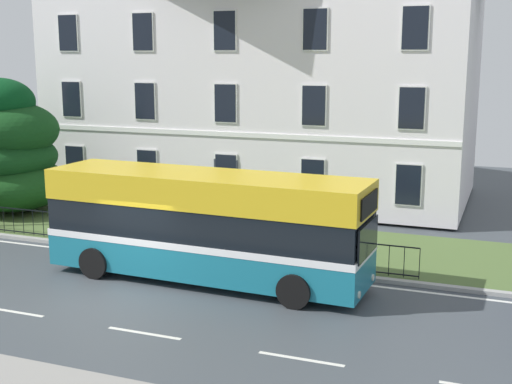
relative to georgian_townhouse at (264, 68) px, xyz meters
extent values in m
cube|color=#3F454B|center=(1.30, -15.57, -6.14)|extent=(60.00, 56.00, 0.06)
cube|color=silver|center=(1.30, -11.92, -6.10)|extent=(54.00, 0.14, 0.01)
cube|color=silver|center=(-0.70, -17.37, -6.10)|extent=(2.00, 0.12, 0.01)
cube|color=silver|center=(3.30, -17.37, -6.10)|extent=(2.00, 0.12, 0.01)
cube|color=silver|center=(7.30, -17.37, -6.10)|extent=(2.00, 0.12, 0.01)
cube|color=#9E9E99|center=(1.30, -11.45, -6.05)|extent=(57.00, 0.24, 0.12)
cube|color=#4E6734|center=(1.30, -8.67, -6.05)|extent=(57.00, 5.34, 0.12)
cube|color=white|center=(0.00, 0.00, -1.17)|extent=(19.24, 9.39, 9.62)
cube|color=white|center=(0.00, -4.72, -2.70)|extent=(19.24, 0.06, 0.20)
cube|color=#2D333D|center=(0.00, -4.73, -4.89)|extent=(1.10, 0.06, 2.20)
cube|color=white|center=(-7.70, -4.73, -4.36)|extent=(1.05, 0.04, 1.67)
cube|color=black|center=(-7.70, -4.75, -4.36)|extent=(0.95, 0.03, 1.57)
cube|color=white|center=(-3.85, -4.73, -4.36)|extent=(1.05, 0.04, 1.67)
cube|color=black|center=(-3.85, -4.75, -4.36)|extent=(0.95, 0.03, 1.57)
cube|color=white|center=(0.00, -4.73, -4.36)|extent=(1.05, 0.04, 1.67)
cube|color=black|center=(0.00, -4.75, -4.36)|extent=(0.95, 0.03, 1.57)
cube|color=white|center=(3.85, -4.73, -4.36)|extent=(1.05, 0.04, 1.67)
cube|color=black|center=(3.85, -4.75, -4.36)|extent=(0.95, 0.03, 1.57)
cube|color=white|center=(7.70, -4.73, -4.36)|extent=(1.05, 0.04, 1.67)
cube|color=black|center=(7.70, -4.75, -4.36)|extent=(0.95, 0.03, 1.57)
cube|color=white|center=(-7.70, -4.73, -1.40)|extent=(1.05, 0.04, 1.67)
cube|color=black|center=(-7.70, -4.75, -1.40)|extent=(0.95, 0.03, 1.57)
cube|color=white|center=(-3.85, -4.73, -1.40)|extent=(1.05, 0.04, 1.67)
cube|color=black|center=(-3.85, -4.75, -1.40)|extent=(0.95, 0.03, 1.57)
cube|color=white|center=(0.00, -4.73, -1.40)|extent=(1.05, 0.04, 1.67)
cube|color=black|center=(0.00, -4.75, -1.40)|extent=(0.95, 0.03, 1.57)
cube|color=white|center=(3.85, -4.73, -1.40)|extent=(1.05, 0.04, 1.67)
cube|color=black|center=(3.85, -4.75, -1.40)|extent=(0.95, 0.03, 1.57)
cube|color=white|center=(7.70, -4.73, -1.40)|extent=(1.05, 0.04, 1.67)
cube|color=black|center=(7.70, -4.75, -1.40)|extent=(0.95, 0.03, 1.57)
cube|color=white|center=(-7.70, -4.73, 1.56)|extent=(1.05, 0.04, 1.67)
cube|color=black|center=(-7.70, -4.75, 1.56)|extent=(0.95, 0.03, 1.57)
cube|color=white|center=(-3.85, -4.73, 1.56)|extent=(1.05, 0.04, 1.67)
cube|color=black|center=(-3.85, -4.75, 1.56)|extent=(0.95, 0.03, 1.57)
cube|color=white|center=(0.00, -4.73, 1.56)|extent=(1.05, 0.04, 1.67)
cube|color=black|center=(0.00, -4.75, 1.56)|extent=(0.95, 0.03, 1.57)
cube|color=white|center=(3.85, -4.73, 1.56)|extent=(1.05, 0.04, 1.67)
cube|color=black|center=(3.85, -4.75, 1.56)|extent=(0.95, 0.03, 1.57)
cube|color=white|center=(7.70, -4.73, 1.56)|extent=(1.05, 0.04, 1.67)
cube|color=black|center=(7.70, -4.75, 1.56)|extent=(0.95, 0.03, 1.57)
cube|color=black|center=(0.00, -11.17, -5.04)|extent=(18.09, 0.04, 0.04)
cube|color=black|center=(0.00, -11.17, -5.91)|extent=(18.09, 0.04, 0.04)
cylinder|color=black|center=(-6.33, -11.17, -5.51)|extent=(0.02, 0.02, 0.95)
cylinder|color=black|center=(-5.88, -11.17, -5.51)|extent=(0.02, 0.02, 0.95)
cylinder|color=black|center=(-5.43, -11.17, -5.51)|extent=(0.02, 0.02, 0.95)
cylinder|color=black|center=(-4.98, -11.17, -5.51)|extent=(0.02, 0.02, 0.95)
cylinder|color=black|center=(-4.52, -11.17, -5.51)|extent=(0.02, 0.02, 0.95)
cylinder|color=black|center=(-4.07, -11.17, -5.51)|extent=(0.02, 0.02, 0.95)
cylinder|color=black|center=(-3.62, -11.17, -5.51)|extent=(0.02, 0.02, 0.95)
cylinder|color=black|center=(-3.17, -11.17, -5.51)|extent=(0.02, 0.02, 0.95)
cylinder|color=black|center=(-2.71, -11.17, -5.51)|extent=(0.02, 0.02, 0.95)
cylinder|color=black|center=(-2.26, -11.17, -5.51)|extent=(0.02, 0.02, 0.95)
cylinder|color=black|center=(-1.81, -11.17, -5.51)|extent=(0.02, 0.02, 0.95)
cylinder|color=black|center=(-1.36, -11.17, -5.51)|extent=(0.02, 0.02, 0.95)
cylinder|color=black|center=(-0.90, -11.17, -5.51)|extent=(0.02, 0.02, 0.95)
cylinder|color=black|center=(-0.45, -11.17, -5.51)|extent=(0.02, 0.02, 0.95)
cylinder|color=black|center=(0.00, -11.17, -5.51)|extent=(0.02, 0.02, 0.95)
cylinder|color=black|center=(0.45, -11.17, -5.51)|extent=(0.02, 0.02, 0.95)
cylinder|color=black|center=(0.90, -11.17, -5.51)|extent=(0.02, 0.02, 0.95)
cylinder|color=black|center=(1.36, -11.17, -5.51)|extent=(0.02, 0.02, 0.95)
cylinder|color=black|center=(1.81, -11.17, -5.51)|extent=(0.02, 0.02, 0.95)
cylinder|color=black|center=(2.26, -11.17, -5.51)|extent=(0.02, 0.02, 0.95)
cylinder|color=black|center=(2.71, -11.17, -5.51)|extent=(0.02, 0.02, 0.95)
cylinder|color=black|center=(3.17, -11.17, -5.51)|extent=(0.02, 0.02, 0.95)
cylinder|color=black|center=(3.62, -11.17, -5.51)|extent=(0.02, 0.02, 0.95)
cylinder|color=black|center=(4.07, -11.17, -5.51)|extent=(0.02, 0.02, 0.95)
cylinder|color=black|center=(4.52, -11.17, -5.51)|extent=(0.02, 0.02, 0.95)
cylinder|color=black|center=(4.98, -11.17, -5.51)|extent=(0.02, 0.02, 0.95)
cylinder|color=black|center=(5.43, -11.17, -5.51)|extent=(0.02, 0.02, 0.95)
cylinder|color=black|center=(5.88, -11.17, -5.51)|extent=(0.02, 0.02, 0.95)
cylinder|color=black|center=(6.33, -11.17, -5.51)|extent=(0.02, 0.02, 0.95)
cylinder|color=black|center=(6.79, -11.17, -5.51)|extent=(0.02, 0.02, 0.95)
cylinder|color=black|center=(7.24, -11.17, -5.51)|extent=(0.02, 0.02, 0.95)
cylinder|color=black|center=(7.69, -11.17, -5.51)|extent=(0.02, 0.02, 0.95)
cylinder|color=black|center=(8.14, -11.17, -5.51)|extent=(0.02, 0.02, 0.95)
cylinder|color=black|center=(8.59, -11.17, -5.51)|extent=(0.02, 0.02, 0.95)
cylinder|color=black|center=(9.05, -11.17, -5.51)|extent=(0.02, 0.02, 0.95)
cylinder|color=#423328|center=(-8.55, -8.18, -5.15)|extent=(0.43, 0.43, 1.66)
ellipsoid|color=#174418|center=(-8.34, -8.15, -4.82)|extent=(4.60, 4.60, 2.20)
ellipsoid|color=#133F18|center=(-8.80, -8.20, -3.66)|extent=(4.53, 4.53, 2.09)
ellipsoid|color=#144118|center=(-8.44, -8.11, -2.50)|extent=(4.10, 4.10, 2.38)
cube|color=#186D83|center=(3.02, -13.18, -5.31)|extent=(9.84, 2.74, 1.08)
cube|color=white|center=(3.02, -13.18, -4.81)|extent=(9.86, 2.76, 0.20)
cube|color=black|center=(3.02, -13.18, -4.26)|extent=(9.76, 2.69, 1.02)
cube|color=gold|center=(3.02, -13.18, -3.30)|extent=(9.84, 2.74, 0.90)
cube|color=black|center=(7.92, -13.35, -4.31)|extent=(0.13, 2.02, 0.94)
cube|color=black|center=(7.92, -13.35, -3.34)|extent=(0.12, 1.73, 0.58)
cylinder|color=silver|center=(7.95, -12.58, -5.63)|extent=(0.05, 0.20, 0.20)
cylinder|color=silver|center=(7.89, -14.12, -5.63)|extent=(0.05, 0.20, 0.20)
cylinder|color=black|center=(6.28, -12.14, -5.63)|extent=(0.97, 0.33, 0.96)
cylinder|color=black|center=(6.20, -14.44, -5.63)|extent=(0.97, 0.33, 0.96)
cylinder|color=black|center=(-0.16, -11.92, -5.63)|extent=(0.97, 0.33, 0.96)
cylinder|color=black|center=(-0.24, -14.22, -5.63)|extent=(0.97, 0.33, 0.96)
camera|label=1|loc=(11.40, -30.86, 0.53)|focal=47.46mm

